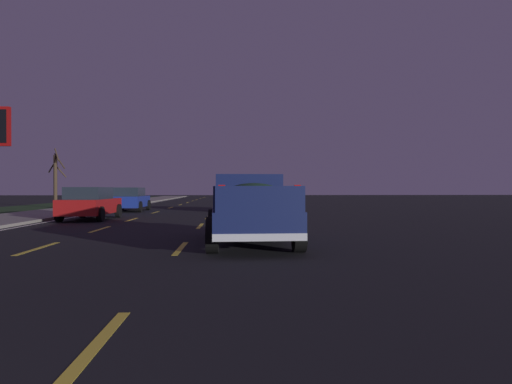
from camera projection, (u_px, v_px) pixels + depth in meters
The scene contains 8 objects.
ground at pixel (184, 212), 27.52m from camera, with size 144.00×144.00×0.00m, color black.
sidewalk_shoulder at pixel (61, 212), 27.13m from camera, with size 108.00×4.00×0.12m, color gray.
lane_markings at pixel (145, 210), 30.64m from camera, with size 108.64×7.04×0.01m.
pickup_truck at pixel (250, 207), 12.02m from camera, with size 5.49×2.42×1.87m.
sedan_red at pixel (90, 203), 21.06m from camera, with size 4.41×2.03×1.54m.
sedan_green at pixel (240, 199), 29.21m from camera, with size 4.42×2.05×1.54m.
sedan_blue at pixel (130, 199), 28.97m from camera, with size 4.42×2.06×1.54m.
bare_tree_far at pixel (56, 179), 34.38m from camera, with size 1.40×1.77×4.60m.
Camera 1 is at (-0.71, -3.04, 1.47)m, focal length 31.18 mm.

